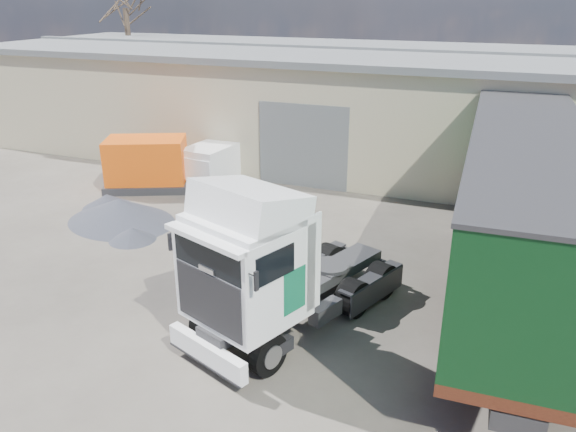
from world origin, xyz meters
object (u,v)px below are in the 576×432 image
at_px(box_trailer, 522,198).
at_px(panel_van, 219,160).
at_px(tractor_unit, 270,272).
at_px(orange_skip, 147,167).

height_order(box_trailer, panel_van, box_trailer).
distance_m(tractor_unit, panel_van, 12.93).
height_order(tractor_unit, box_trailer, box_trailer).
bearing_deg(panel_van, orange_skip, -128.43).
height_order(box_trailer, orange_skip, box_trailer).
relative_size(box_trailer, orange_skip, 3.40).
bearing_deg(panel_van, box_trailer, -20.16).
height_order(panel_van, orange_skip, orange_skip).
relative_size(tractor_unit, box_trailer, 0.47).
bearing_deg(tractor_unit, box_trailer, 61.07).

